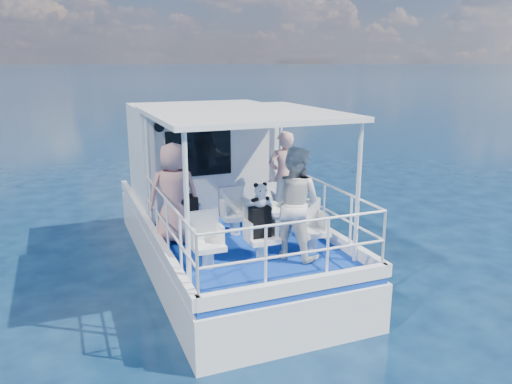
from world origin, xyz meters
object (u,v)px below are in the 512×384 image
passenger_stbd_aft (294,203)px  backpack_center (260,222)px  passenger_port_fwd (174,193)px  panda (260,195)px

passenger_stbd_aft → backpack_center: (-0.55, 0.10, -0.28)m
passenger_port_fwd → panda: 1.70m
passenger_port_fwd → passenger_stbd_aft: bearing=152.1°
passenger_port_fwd → panda: bearing=142.5°
backpack_center → panda: 0.44m
passenger_stbd_aft → backpack_center: passenger_stbd_aft is taller
passenger_port_fwd → passenger_stbd_aft: size_ratio=0.97×
backpack_center → panda: bearing=-26.4°
panda → passenger_stbd_aft: bearing=-10.3°
backpack_center → passenger_port_fwd: bearing=129.4°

